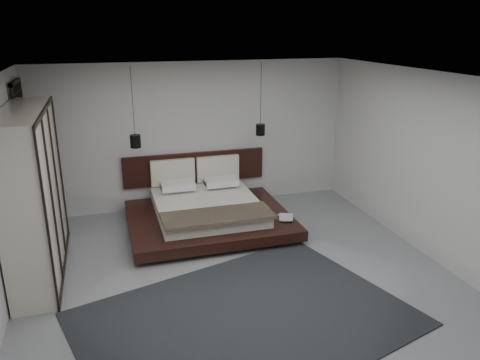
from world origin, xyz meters
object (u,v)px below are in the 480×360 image
object	(u,v)px
lattice_screen	(26,160)
pendant_right	(260,129)
pendant_left	(135,141)
bed	(207,210)
rug	(246,319)
wardrobe	(33,194)

from	to	relation	value
lattice_screen	pendant_right	distance (m)	4.06
pendant_left	bed	bearing A→B (deg)	-20.95
bed	pendant_left	size ratio (longest dim) A/B	1.99
pendant_right	rug	world-z (taller)	pendant_right
wardrobe	bed	bearing A→B (deg)	19.02
bed	pendant_right	bearing A→B (deg)	20.95
bed	pendant_right	xyz separation A→B (m)	(1.14, 0.43, 1.30)
pendant_left	wardrobe	distance (m)	2.07
lattice_screen	pendant_left	bearing A→B (deg)	-3.45
pendant_left	wardrobe	world-z (taller)	pendant_left
lattice_screen	wardrobe	distance (m)	1.49
pendant_left	rug	distance (m)	3.82
bed	pendant_left	distance (m)	1.74
lattice_screen	wardrobe	size ratio (longest dim) A/B	1.07
pendant_left	rug	xyz separation A→B (m)	(0.96, -3.37, -1.52)
rug	bed	bearing A→B (deg)	86.48
lattice_screen	pendant_right	xyz separation A→B (m)	(4.05, -0.11, 0.29)
lattice_screen	bed	world-z (taller)	lattice_screen
rug	lattice_screen	bearing A→B (deg)	128.18
lattice_screen	wardrobe	bearing A→B (deg)	-80.22
wardrobe	rug	size ratio (longest dim) A/B	0.63
lattice_screen	pendant_left	distance (m)	1.80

